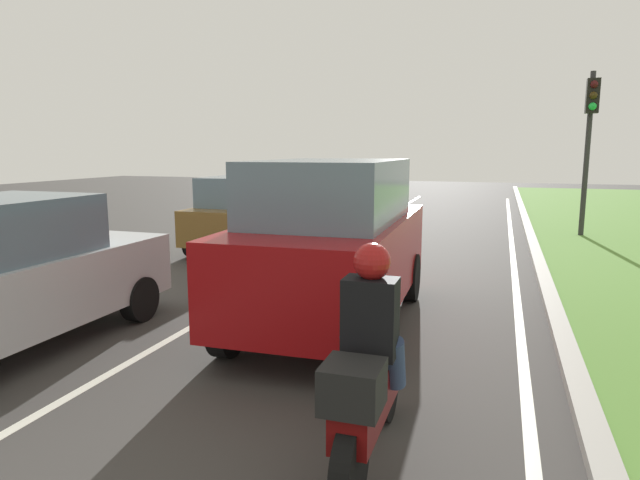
{
  "coord_description": "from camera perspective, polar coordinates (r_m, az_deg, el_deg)",
  "views": [
    {
      "loc": [
        3.25,
        1.39,
        2.42
      ],
      "look_at": [
        0.95,
        8.37,
        1.2
      ],
      "focal_mm": 30.78,
      "sensor_mm": 36.0,
      "label": 1
    }
  ],
  "objects": [
    {
      "name": "lane_line_center",
      "position": [
        13.44,
        0.82,
        -0.95
      ],
      "size": [
        0.12,
        32.0,
        0.01
      ],
      "primitive_type": "cube",
      "color": "silver",
      "rests_on": "ground"
    },
    {
      "name": "motorcycle",
      "position": [
        4.35,
        5.07,
        -15.8
      ],
      "size": [
        0.4,
        1.9,
        1.01
      ],
      "rotation": [
        0.0,
        0.0,
        -0.0
      ],
      "color": "#590A0A",
      "rests_on": "ground"
    },
    {
      "name": "traffic_light_near_right",
      "position": [
        16.63,
        26.25,
        10.63
      ],
      "size": [
        0.32,
        0.5,
        4.47
      ],
      "color": "#2D2D2D",
      "rests_on": "ground"
    },
    {
      "name": "curb_right",
      "position": [
        12.86,
        21.7,
        -1.83
      ],
      "size": [
        0.24,
        48.0,
        0.12
      ],
      "primitive_type": "cube",
      "color": "#9E9B93",
      "rests_on": "ground"
    },
    {
      "name": "ground_plane",
      "position": [
        13.25,
        3.71,
        -1.13
      ],
      "size": [
        60.0,
        60.0,
        0.0
      ],
      "primitive_type": "plane",
      "color": "#383533"
    },
    {
      "name": "lane_line_right_edge",
      "position": [
        12.85,
        19.46,
        -1.97
      ],
      "size": [
        0.12,
        32.0,
        0.01
      ],
      "primitive_type": "cube",
      "color": "silver",
      "rests_on": "ground"
    },
    {
      "name": "rider_person",
      "position": [
        4.17,
        5.35,
        -7.79
      ],
      "size": [
        0.5,
        0.4,
        1.16
      ],
      "rotation": [
        0.0,
        0.0,
        -0.0
      ],
      "color": "black",
      "rests_on": "ground"
    },
    {
      "name": "car_hatchback_far",
      "position": [
        13.42,
        -7.82,
        2.75
      ],
      "size": [
        1.76,
        3.72,
        1.78
      ],
      "rotation": [
        0.0,
        0.0,
        0.01
      ],
      "color": "brown",
      "rests_on": "ground"
    },
    {
      "name": "car_suv_ahead",
      "position": [
        7.47,
        1.35,
        -0.25
      ],
      "size": [
        2.06,
        4.54,
        2.28
      ],
      "rotation": [
        0.0,
        0.0,
        0.02
      ],
      "color": "maroon",
      "rests_on": "ground"
    },
    {
      "name": "car_sedan_left_lane",
      "position": [
        7.57,
        -30.16,
        -3.31
      ],
      "size": [
        1.85,
        4.3,
        1.86
      ],
      "rotation": [
        0.0,
        0.0,
        0.0
      ],
      "color": "#B7BABF",
      "rests_on": "ground"
    }
  ]
}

